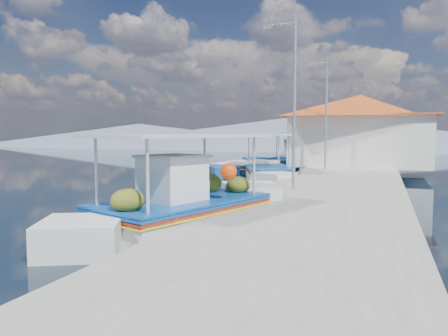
% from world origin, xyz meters
% --- Properties ---
extents(ground, '(160.00, 160.00, 0.00)m').
position_xyz_m(ground, '(0.00, 0.00, 0.00)').
color(ground, black).
rests_on(ground, ground).
extents(quay, '(5.00, 44.00, 0.50)m').
position_xyz_m(quay, '(5.90, 6.00, 0.25)').
color(quay, '#A6A39B').
rests_on(quay, ground).
extents(bollards, '(0.20, 17.20, 0.30)m').
position_xyz_m(bollards, '(3.80, 5.25, 0.65)').
color(bollards, '#A5A8AD').
rests_on(bollards, quay).
extents(main_caique, '(4.20, 7.92, 2.76)m').
position_xyz_m(main_caique, '(2.63, -3.03, 0.53)').
color(main_caique, white).
rests_on(main_caique, ground).
extents(caique_green_canopy, '(3.92, 6.84, 2.75)m').
position_xyz_m(caique_green_canopy, '(1.98, 8.55, 0.41)').
color(caique_green_canopy, white).
rests_on(caique_green_canopy, ground).
extents(caique_blue_hull, '(2.43, 6.92, 1.24)m').
position_xyz_m(caique_blue_hull, '(-0.21, 10.75, 0.33)').
color(caique_blue_hull, '#174F8E').
rests_on(caique_blue_hull, ground).
extents(caique_far, '(2.85, 8.18, 2.87)m').
position_xyz_m(caique_far, '(1.66, 18.10, 0.53)').
color(caique_far, '#174F8E').
rests_on(caique_far, ground).
extents(harbor_building, '(10.49, 10.49, 4.40)m').
position_xyz_m(harbor_building, '(6.20, 15.00, 2.78)').
color(harbor_building, silver).
rests_on(harbor_building, quay).
extents(lamp_post_near, '(1.21, 0.14, 6.00)m').
position_xyz_m(lamp_post_near, '(4.51, 2.00, 3.85)').
color(lamp_post_near, '#A5A8AD').
rests_on(lamp_post_near, quay).
extents(lamp_post_far, '(1.21, 0.14, 6.00)m').
position_xyz_m(lamp_post_far, '(4.51, 11.00, 3.85)').
color(lamp_post_far, '#A5A8AD').
rests_on(lamp_post_far, quay).
extents(mountain_ridge, '(171.40, 96.00, 5.50)m').
position_xyz_m(mountain_ridge, '(6.54, 56.00, 2.04)').
color(mountain_ridge, slate).
rests_on(mountain_ridge, ground).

